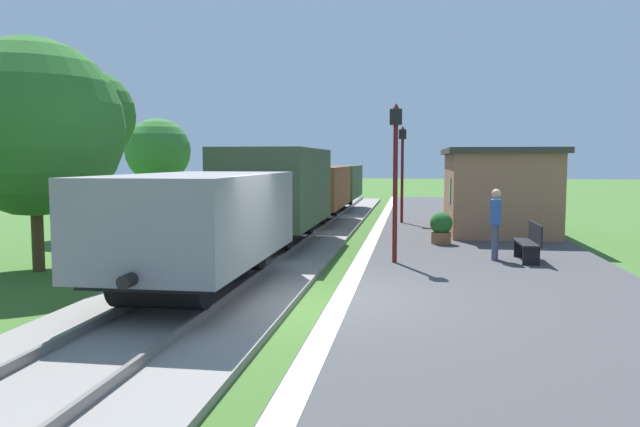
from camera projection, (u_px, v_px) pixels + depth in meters
ground_plane at (320, 311)px, 10.71m from camera, size 160.00×160.00×0.00m
platform_slab at (508, 310)px, 10.22m from camera, size 6.00×60.00×0.25m
platform_edge_stripe at (342, 297)px, 10.63m from camera, size 0.36×60.00×0.01m
track_ballast at (189, 302)px, 11.07m from camera, size 3.80×60.00×0.12m
rail_near at (228, 297)px, 10.95m from camera, size 0.07×60.00×0.14m
rail_far at (152, 294)px, 11.16m from camera, size 0.07×60.00×0.14m
freight_train at (296, 194)px, 21.03m from camera, size 2.50×26.00×2.72m
station_hut at (496, 190)px, 20.57m from camera, size 3.50×5.80×2.78m
bench_near_hut at (530, 241)px, 14.44m from camera, size 0.42×1.50×0.91m
person_waiting at (496, 221)px, 14.56m from camera, size 0.30×0.42×1.71m
potted_planter at (441, 227)px, 17.43m from camera, size 0.64×0.64×0.92m
lamp_post_near at (396, 153)px, 14.07m from camera, size 0.28×0.28×3.70m
lamp_post_far at (402, 156)px, 23.27m from camera, size 0.28×0.28×3.70m
tree_trackside_mid at (33, 128)px, 14.26m from camera, size 4.18×4.18×5.50m
tree_trackside_far at (89, 116)px, 21.55m from camera, size 3.22×3.22×5.85m
tree_field_left at (158, 151)px, 27.83m from camera, size 2.96×2.96×4.56m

